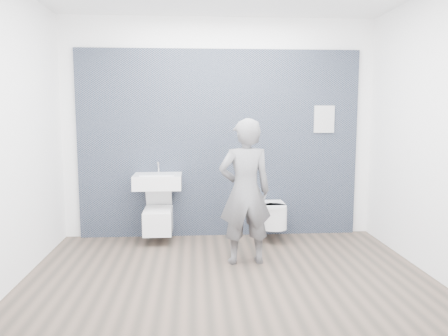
{
  "coord_description": "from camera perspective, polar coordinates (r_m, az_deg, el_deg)",
  "views": [
    {
      "loc": [
        -0.33,
        -4.15,
        1.61
      ],
      "look_at": [
        0.0,
        0.6,
        1.0
      ],
      "focal_mm": 35.0,
      "sensor_mm": 36.0,
      "label": 1
    }
  ],
  "objects": [
    {
      "name": "room_shell",
      "position": [
        4.16,
        0.57,
        9.09
      ],
      "size": [
        4.0,
        4.0,
        4.0
      ],
      "color": "white",
      "rests_on": "ground"
    },
    {
      "name": "tile_wall",
      "position": [
        5.85,
        -0.59,
        -8.67
      ],
      "size": [
        3.6,
        0.06,
        2.4
      ],
      "primitive_type": "cube",
      "color": "black",
      "rests_on": "ground"
    },
    {
      "name": "ground",
      "position": [
        4.46,
        0.54,
        -13.85
      ],
      "size": [
        4.0,
        4.0,
        0.0
      ],
      "primitive_type": "plane",
      "color": "brown",
      "rests_on": "ground"
    },
    {
      "name": "washbasin",
      "position": [
        5.45,
        -8.65,
        -1.67
      ],
      "size": [
        0.58,
        0.44,
        0.44
      ],
      "color": "white",
      "rests_on": "ground"
    },
    {
      "name": "visitor",
      "position": [
        4.62,
        2.77,
        -3.13
      ],
      "size": [
        0.6,
        0.42,
        1.55
      ],
      "primitive_type": "imported",
      "rotation": [
        0.0,
        0.0,
        3.24
      ],
      "color": "slate",
      "rests_on": "ground"
    },
    {
      "name": "toilet_square",
      "position": [
        5.52,
        -8.58,
        -6.57
      ],
      "size": [
        0.34,
        0.5,
        0.64
      ],
      "color": "white",
      "rests_on": "ground"
    },
    {
      "name": "info_placard",
      "position": [
        6.04,
        12.53,
        -8.34
      ],
      "size": [
        0.26,
        0.03,
        0.35
      ],
      "primitive_type": "cube",
      "color": "white",
      "rests_on": "ground"
    },
    {
      "name": "toilet_rounded",
      "position": [
        5.55,
        6.35,
        -6.13
      ],
      "size": [
        0.32,
        0.54,
        0.3
      ],
      "color": "white",
      "rests_on": "ground"
    }
  ]
}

